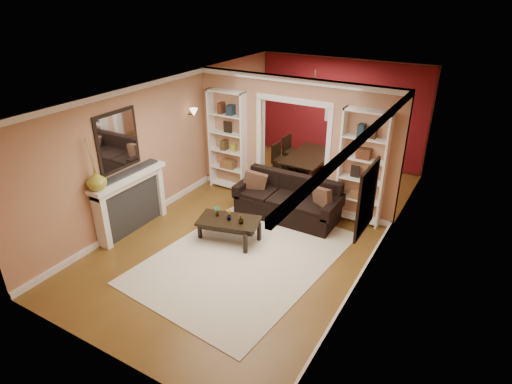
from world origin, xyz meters
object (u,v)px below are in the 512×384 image
Objects in this scene: dining_table at (310,166)px; sofa at (287,199)px; coffee_table at (229,230)px; bookshelf_left at (228,141)px; bookshelf_right at (362,168)px; fireplace at (132,203)px.

sofa is at bearing -168.75° from dining_table.
bookshelf_left is at bearing 108.40° from coffee_table.
sofa is 2.12m from dining_table.
bookshelf_right is 2.43m from dining_table.
bookshelf_right reaches higher than fireplace.
bookshelf_left is at bearing 162.20° from sofa.
sofa is 1.89× the size of coffee_table.
coffee_table is at bearing -56.50° from bookshelf_left.
bookshelf_left is at bearing 77.95° from fireplace.
sofa reaches higher than dining_table.
coffee_table is 0.66× the size of fireplace.
fireplace is at bearing -145.20° from bookshelf_right.
dining_table is (-0.41, 2.08, -0.12)m from sofa.
bookshelf_right is (1.84, 1.91, 0.94)m from coffee_table.
dining_table is at bearing 138.76° from bookshelf_right.
bookshelf_left is 1.35× the size of fireplace.
sofa is 0.93× the size of bookshelf_right.
coffee_table is 2.47m from bookshelf_left.
sofa is 0.93× the size of bookshelf_left.
bookshelf_right is (1.29, 0.58, 0.73)m from sofa.
coffee_table is at bearing 177.80° from dining_table.
bookshelf_right reaches higher than dining_table.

